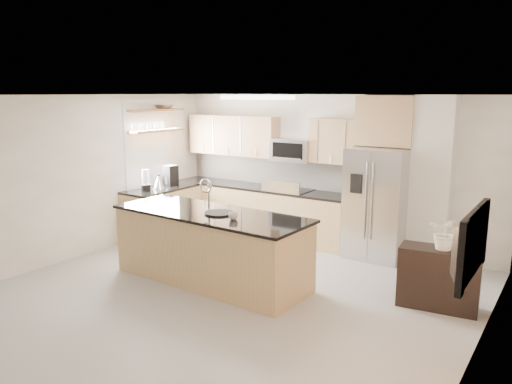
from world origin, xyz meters
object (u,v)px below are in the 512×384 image
Objects in this scene: island at (211,246)px; blender at (146,182)px; kettle at (158,182)px; bowl at (164,106)px; television at (460,242)px; cup at (233,216)px; platter at (219,213)px; coffee_maker at (170,176)px; range at (288,214)px; credenza at (439,278)px; refrigerator at (377,203)px; microwave at (293,150)px; flower_vase at (447,224)px.

island reaches higher than blender.
island is 2.46m from kettle.
bowl reaches higher than television.
island is at bearing 163.37° from cup.
platter is 1.10× the size of coffee_maker.
coffee_maker reaches higher than platter.
range is at bearing 18.56° from bowl.
credenza is (2.92, 0.84, -0.12)m from island.
refrigerator is 2.81m from island.
television is at bearing -12.21° from cup.
cup is at bearing 77.79° from television.
platter is (0.25, -2.47, -0.62)m from microwave.
refrigerator reaches higher than cup.
flower_vase is (3.05, -1.51, 0.61)m from range.
flower_vase is at bearing 21.64° from cup.
television is at bearing -79.52° from credenza.
range is 3.46m from flower_vase.
island is 0.53m from platter.
credenza is 7.76× the size of cup.
bowl is at bearing -158.65° from microwave.
blender is 1.02× the size of coffee_maker.
coffee_maker is (-0.02, 0.65, 0.01)m from blender.
bowl is at bearing -161.44° from range.
microwave is at bearing 144.66° from credenza.
platter is 2.80m from coffee_maker.
coffee_maker is at bearing 146.75° from platter.
range is 9.31× the size of cup.
television is (3.26, -0.77, 0.34)m from platter.
blender reaches higher than kettle.
microwave is at bearing 37.32° from blender.
range is 2.42m from kettle.
range is 0.39× the size of island.
bowl is (-3.91, -0.71, 1.50)m from refrigerator.
credenza is 2.69m from cup.
blender is at bearing -88.23° from coffee_maker.
kettle is (-5.03, 0.30, 0.66)m from credenza.
television is at bearing -58.96° from refrigerator.
blender is 0.94× the size of bowl.
refrigerator reaches higher than kettle.
cup is (0.59, -2.61, -0.58)m from microwave.
credenza is 3.40× the size of kettle.
flower_vase is 1.69m from television.
flower_vase is at bearing 16.57° from platter.
television is (0.51, -1.62, 0.97)m from credenza.
credenza is 2.31× the size of bowl.
flower_vase is at bearing -3.58° from kettle.
television is (3.51, -3.12, 0.88)m from range.
range is at bearing 103.31° from cup.
bowl is at bearing 171.87° from flower_vase.
credenza is 1.48× the size of flower_vase.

